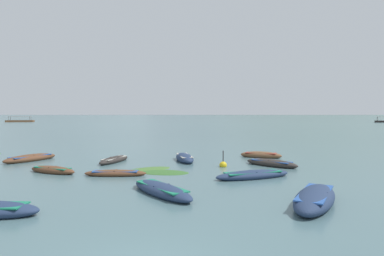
# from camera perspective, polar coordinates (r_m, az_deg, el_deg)

# --- Properties ---
(ground_plane) EXTENTS (6000.00, 6000.00, 0.00)m
(ground_plane) POSITION_cam_1_polar(r_m,az_deg,el_deg) (1506.51, 2.39, 2.41)
(ground_plane) COLOR slate
(mountain_1) EXTENTS (1604.34, 1604.34, 583.97)m
(mountain_1) POSITION_cam_1_polar(r_m,az_deg,el_deg) (2732.34, -17.09, 8.49)
(mountain_1) COLOR slate
(mountain_1) RESTS_ON ground
(mountain_2) EXTENTS (1502.44, 1502.44, 493.10)m
(mountain_2) POSITION_cam_1_polar(r_m,az_deg,el_deg) (2520.22, 4.45, 8.07)
(mountain_2) COLOR slate
(mountain_2) RESTS_ON ground
(mountain_3) EXTENTS (2318.61, 2318.61, 534.59)m
(mountain_3) POSITION_cam_1_polar(r_m,az_deg,el_deg) (2537.27, 21.58, 8.33)
(mountain_3) COLOR slate
(mountain_3) RESTS_ON ground
(rowboat_0) EXTENTS (3.17, 4.48, 0.76)m
(rowboat_0) POSITION_cam_1_polar(r_m,az_deg,el_deg) (13.33, 20.84, -11.56)
(rowboat_0) COLOR navy
(rowboat_0) RESTS_ON ground
(rowboat_1) EXTENTS (3.52, 3.29, 0.55)m
(rowboat_1) POSITION_cam_1_polar(r_m,az_deg,el_deg) (22.09, 13.82, -6.05)
(rowboat_1) COLOR #2D2826
(rowboat_1) RESTS_ON ground
(rowboat_2) EXTENTS (3.39, 2.04, 0.50)m
(rowboat_2) POSITION_cam_1_polar(r_m,az_deg,el_deg) (20.66, -23.37, -6.83)
(rowboat_2) COLOR brown
(rowboat_2) RESTS_ON ground
(rowboat_3) EXTENTS (1.98, 3.89, 0.67)m
(rowboat_3) POSITION_cam_1_polar(r_m,az_deg,el_deg) (23.68, -1.33, -5.32)
(rowboat_3) COLOR navy
(rowboat_3) RESTS_ON ground
(rowboat_4) EXTENTS (2.91, 4.26, 0.60)m
(rowboat_4) POSITION_cam_1_polar(r_m,az_deg,el_deg) (26.52, -26.58, -4.79)
(rowboat_4) COLOR brown
(rowboat_4) RESTS_ON ground
(rowboat_7) EXTENTS (3.57, 4.05, 0.57)m
(rowboat_7) POSITION_cam_1_polar(r_m,az_deg,el_deg) (14.13, -5.40, -10.84)
(rowboat_7) COLOR navy
(rowboat_7) RESTS_ON ground
(rowboat_9) EXTENTS (1.76, 3.68, 0.50)m
(rowboat_9) POSITION_cam_1_polar(r_m,az_deg,el_deg) (23.75, -13.57, -5.49)
(rowboat_9) COLOR #2D2826
(rowboat_9) RESTS_ON ground
(rowboat_10) EXTENTS (3.36, 1.99, 0.60)m
(rowboat_10) POSITION_cam_1_polar(r_m,az_deg,el_deg) (26.06, 12.05, -4.70)
(rowboat_10) COLOR brown
(rowboat_10) RESTS_ON ground
(rowboat_11) EXTENTS (4.48, 2.77, 0.53)m
(rowboat_11) POSITION_cam_1_polar(r_m,az_deg,el_deg) (17.78, 10.71, -8.13)
(rowboat_11) COLOR navy
(rowboat_11) RESTS_ON ground
(rowboat_12) EXTENTS (3.48, 1.01, 0.42)m
(rowboat_12) POSITION_cam_1_polar(r_m,az_deg,el_deg) (18.63, -13.35, -7.78)
(rowboat_12) COLOR brown
(rowboat_12) RESTS_ON ground
(ferry_1) EXTENTS (11.01, 6.40, 2.54)m
(ferry_1) POSITION_cam_1_polar(r_m,az_deg,el_deg) (152.49, -28.05, 1.11)
(ferry_1) COLOR brown
(ferry_1) RESTS_ON ground
(mooring_buoy) EXTENTS (0.49, 0.49, 1.20)m
(mooring_buoy) POSITION_cam_1_polar(r_m,az_deg,el_deg) (21.20, 5.50, -6.52)
(mooring_buoy) COLOR yellow
(mooring_buoy) RESTS_ON ground
(weed_patch_0) EXTENTS (3.15, 2.85, 0.14)m
(weed_patch_0) POSITION_cam_1_polar(r_m,az_deg,el_deg) (20.33, -7.53, -7.24)
(weed_patch_0) COLOR #477033
(weed_patch_0) RESTS_ON ground
(weed_patch_1) EXTENTS (3.21, 2.11, 0.14)m
(weed_patch_1) POSITION_cam_1_polar(r_m,az_deg,el_deg) (19.16, -5.01, -7.83)
(weed_patch_1) COLOR #38662D
(weed_patch_1) RESTS_ON ground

